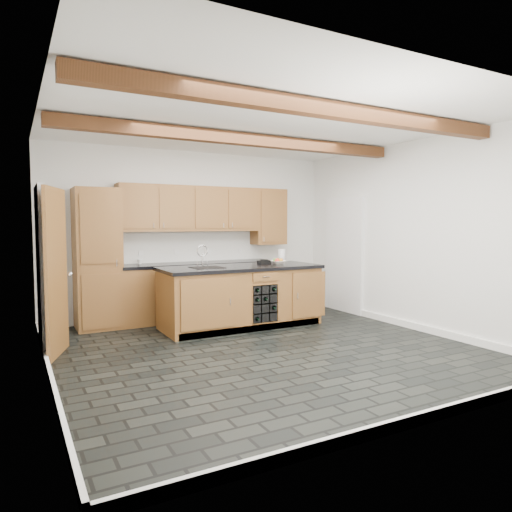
{
  "coord_description": "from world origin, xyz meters",
  "views": [
    {
      "loc": [
        -2.78,
        -4.92,
        1.57
      ],
      "look_at": [
        0.3,
        0.8,
        1.11
      ],
      "focal_mm": 32.0,
      "sensor_mm": 36.0,
      "label": 1
    }
  ],
  "objects": [
    {
      "name": "ground",
      "position": [
        0.0,
        0.0,
        0.0
      ],
      "size": [
        5.0,
        5.0,
        0.0
      ],
      "primitive_type": "plane",
      "color": "black",
      "rests_on": "ground"
    },
    {
      "name": "room_shell",
      "position": [
        -0.09,
        0.53,
        1.53
      ],
      "size": [
        5.01,
        5.0,
        5.0
      ],
      "color": "white",
      "rests_on": "ground"
    },
    {
      "name": "back_cabinetry",
      "position": [
        -0.38,
        2.24,
        0.98
      ],
      "size": [
        3.65,
        0.62,
        2.2
      ],
      "color": "brown",
      "rests_on": "ground"
    },
    {
      "name": "island",
      "position": [
        0.31,
        1.28,
        0.47
      ],
      "size": [
        2.48,
        0.96,
        0.93
      ],
      "color": "brown",
      "rests_on": "ground"
    },
    {
      "name": "faucet",
      "position": [
        -0.25,
        1.33,
        0.96
      ],
      "size": [
        0.45,
        0.4,
        0.34
      ],
      "color": "black",
      "rests_on": "island"
    },
    {
      "name": "kitchen_scale",
      "position": [
        0.85,
        1.55,
        0.96
      ],
      "size": [
        0.22,
        0.14,
        0.06
      ],
      "rotation": [
        0.0,
        0.0,
        0.14
      ],
      "color": "black",
      "rests_on": "island"
    },
    {
      "name": "fruit_bowl",
      "position": [
        0.96,
        1.28,
        0.96
      ],
      "size": [
        0.26,
        0.26,
        0.06
      ],
      "primitive_type": "imported",
      "rotation": [
        0.0,
        0.0,
        -0.11
      ],
      "color": "silver",
      "rests_on": "island"
    },
    {
      "name": "fruit_cluster",
      "position": [
        0.96,
        1.28,
        0.99
      ],
      "size": [
        0.16,
        0.17,
        0.07
      ],
      "color": "#B93518",
      "rests_on": "fruit_bowl"
    },
    {
      "name": "paper_towel",
      "position": [
        1.17,
        1.52,
        1.04
      ],
      "size": [
        0.11,
        0.11,
        0.22
      ],
      "primitive_type": "cylinder",
      "color": "white",
      "rests_on": "island"
    },
    {
      "name": "mug",
      "position": [
        -0.98,
        2.34,
        0.97
      ],
      "size": [
        0.1,
        0.1,
        0.08
      ],
      "primitive_type": "imported",
      "rotation": [
        0.0,
        0.0,
        0.13
      ],
      "color": "white",
      "rests_on": "back_cabinetry"
    }
  ]
}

